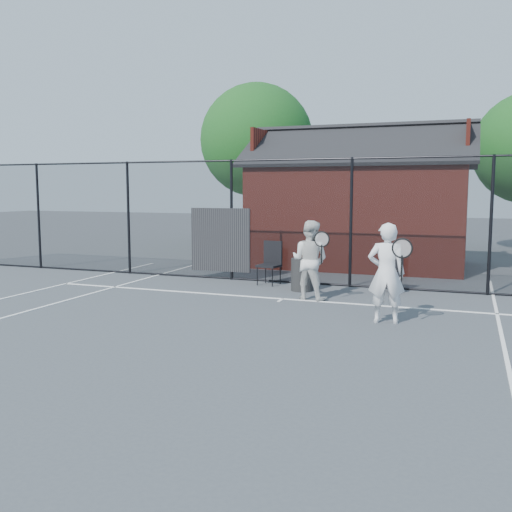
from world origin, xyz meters
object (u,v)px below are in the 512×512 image
(player_front, at_px, (386,273))
(chair_left, at_px, (269,264))
(clubhouse, at_px, (360,211))
(player_back, at_px, (310,260))
(chair_right, at_px, (392,272))
(waste_bin, at_px, (302,275))

(player_front, xyz_separation_m, chair_left, (-3.15, 2.99, -0.35))
(clubhouse, xyz_separation_m, player_back, (0.01, -5.80, -0.79))
(chair_left, distance_m, chair_right, 2.88)
(clubhouse, distance_m, chair_right, 4.80)
(player_front, bearing_deg, chair_left, 136.51)
(player_back, bearing_deg, waste_bin, 114.74)
(chair_right, distance_m, waste_bin, 1.98)
(player_back, distance_m, chair_left, 1.99)
(player_front, distance_m, waste_bin, 3.35)
(player_back, bearing_deg, chair_right, 42.97)
(player_back, distance_m, waste_bin, 1.09)
(player_front, relative_size, chair_left, 1.69)
(chair_left, bearing_deg, waste_bin, -18.03)
(clubhouse, bearing_deg, chair_right, -71.00)
(clubhouse, xyz_separation_m, chair_right, (1.51, -4.40, -1.16))
(clubhouse, relative_size, chair_right, 7.32)
(clubhouse, relative_size, waste_bin, 8.89)
(chair_right, bearing_deg, player_back, -135.64)
(player_back, xyz_separation_m, chair_left, (-1.38, 1.40, -0.31))
(clubhouse, distance_m, player_back, 5.85)
(chair_left, relative_size, waste_bin, 1.39)
(player_front, bearing_deg, player_back, 138.05)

